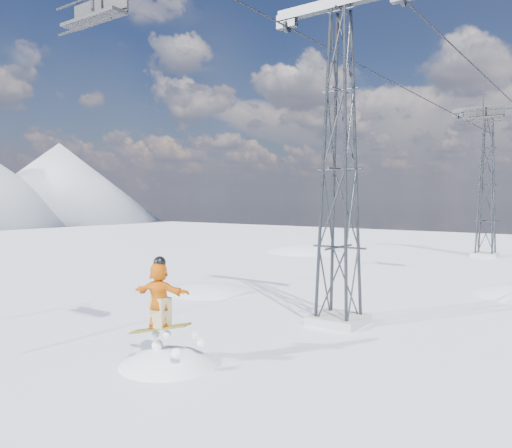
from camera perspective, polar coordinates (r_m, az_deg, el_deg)
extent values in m
plane|color=white|center=(12.63, -11.41, -17.90)|extent=(120.00, 120.00, 0.00)
sphere|color=white|center=(26.78, -5.22, -23.97)|extent=(16.00, 16.00, 16.00)
sphere|color=white|center=(44.11, 5.72, -16.75)|extent=(22.00, 22.00, 22.00)
cube|color=#999999|center=(18.36, 9.38, -10.72)|extent=(1.80, 1.80, 0.30)
cube|color=#27292E|center=(19.07, 9.69, 23.71)|extent=(5.00, 0.35, 0.35)
cube|color=#27292E|center=(20.02, 3.57, 22.12)|extent=(0.80, 0.25, 0.50)
cube|color=#999999|center=(41.98, 24.72, -3.21)|extent=(1.80, 1.80, 0.30)
cube|color=#27292E|center=(42.30, 25.05, 11.91)|extent=(5.00, 0.35, 0.35)
cube|color=#27292E|center=(42.73, 22.09, 11.61)|extent=(0.80, 0.25, 0.50)
cylinder|color=black|center=(29.97, 15.77, 15.13)|extent=(0.06, 51.00, 0.06)
cylinder|color=black|center=(28.79, 24.34, 15.49)|extent=(0.06, 51.00, 0.06)
cone|color=slate|center=(103.24, -21.50, 4.46)|extent=(38.00, 38.00, 15.00)
sphere|color=white|center=(14.79, -9.94, -22.02)|extent=(4.40, 4.40, 4.40)
cube|color=#AF9217|center=(13.64, -10.97, -11.64)|extent=(1.81, 0.66, 0.45)
imported|color=orange|center=(13.44, -11.01, -7.96)|extent=(1.70, 0.93, 1.75)
cube|color=#9C8B60|center=(13.54, -10.99, -9.92)|extent=(0.57, 0.49, 0.80)
sphere|color=black|center=(13.31, -11.05, -4.35)|extent=(0.33, 0.33, 0.33)
cube|color=black|center=(13.22, -18.15, 21.34)|extent=(1.97, 0.44, 0.08)
cube|color=black|center=(13.43, -17.36, 22.38)|extent=(1.97, 0.06, 0.54)
cylinder|color=black|center=(13.00, -19.06, 20.50)|extent=(1.97, 0.06, 0.06)
cylinder|color=black|center=(13.17, -19.30, 22.99)|extent=(1.97, 0.05, 0.05)
cylinder|color=black|center=(29.17, 24.54, 13.12)|extent=(0.08, 0.08, 2.20)
cube|color=black|center=(28.99, 24.49, 10.98)|extent=(2.00, 0.45, 0.08)
cube|color=black|center=(29.25, 24.59, 11.50)|extent=(2.00, 0.06, 0.55)
cylinder|color=black|center=(28.72, 24.38, 10.56)|extent=(2.00, 0.06, 0.06)
cylinder|color=black|center=(28.75, 24.39, 11.76)|extent=(2.00, 0.05, 0.05)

